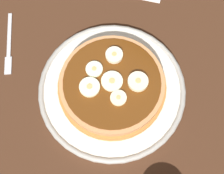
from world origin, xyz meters
TOP-DOWN VIEW (x-y plane):
  - ground_plane at (0.00, 0.00)cm, footprint 140.00×140.00cm
  - plate at (0.00, 0.00)cm, footprint 25.87×25.87cm
  - pancake_stack at (-0.31, 0.01)cm, footprint 18.59×19.04cm
  - banana_slice_0 at (-0.15, -0.48)cm, footprint 3.60×3.60cm
  - banana_slice_1 at (1.75, 2.55)cm, footprint 2.68×2.68cm
  - banana_slice_2 at (3.01, -2.34)cm, footprint 3.43×3.43cm
  - banana_slice_3 at (-0.32, -3.68)cm, footprint 2.88×2.88cm
  - banana_slice_4 at (-4.03, -2.48)cm, footprint 2.97×2.97cm
  - banana_slice_5 at (-2.39, 3.53)cm, footprint 3.40×3.40cm
  - fork at (4.19, -20.99)cm, footprint 10.51×9.20cm

SIDE VIEW (x-z plane):
  - ground_plane at x=0.00cm, z-range -3.00..0.00cm
  - fork at x=4.19cm, z-range 0.00..0.50cm
  - plate at x=0.00cm, z-range 0.07..1.86cm
  - pancake_stack at x=-0.31cm, z-range 1.44..4.68cm
  - banana_slice_0 at x=-0.15cm, z-range 4.54..5.23cm
  - banana_slice_3 at x=-0.32cm, z-range 4.54..5.25cm
  - banana_slice_1 at x=1.75cm, z-range 4.54..5.27cm
  - banana_slice_2 at x=3.01cm, z-range 4.54..5.35cm
  - banana_slice_4 at x=-4.03cm, z-range 4.54..5.56cm
  - banana_slice_5 at x=-2.39cm, z-range 4.54..5.60cm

